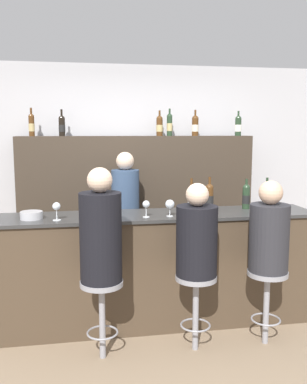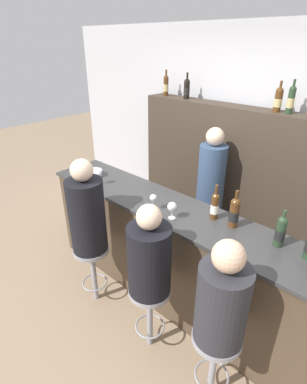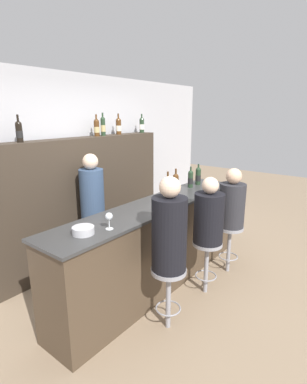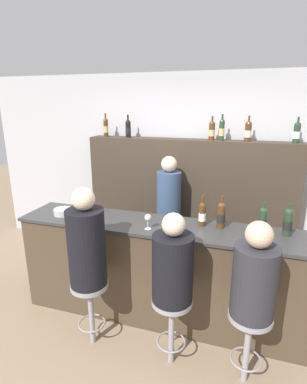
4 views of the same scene
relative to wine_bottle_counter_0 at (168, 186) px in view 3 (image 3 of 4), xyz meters
The scene contains 24 objects.
ground_plane 1.28m from the wine_bottle_counter_0, 134.61° to the right, with size 16.00×16.00×0.00m, color #8C755B.
wall_back 1.46m from the wine_bottle_counter_0, 104.33° to the left, with size 6.40×0.05×2.60m.
bar_counter 0.75m from the wine_bottle_counter_0, 163.91° to the right, with size 2.98×0.56×1.05m.
back_bar_cabinet 1.27m from the wine_bottle_counter_0, 106.92° to the left, with size 2.80×0.28×1.74m.
wine_bottle_counter_0 is the anchor object (origin of this frame).
wine_bottle_counter_1 0.18m from the wine_bottle_counter_0, ahead, with size 0.08×0.08×0.32m.
wine_bottle_counter_2 0.55m from the wine_bottle_counter_0, ahead, with size 0.07×0.07×0.29m.
wine_bottle_counter_3 0.76m from the wine_bottle_counter_0, ahead, with size 0.08×0.08×0.30m.
wine_bottle_backbar_1 1.84m from the wine_bottle_counter_0, 136.13° to the left, with size 0.07×0.07×0.31m.
wine_bottle_backbar_2 1.37m from the wine_bottle_counter_0, 94.18° to the left, with size 0.08×0.08×0.30m.
wine_bottle_backbar_3 1.38m from the wine_bottle_counter_0, 88.25° to the left, with size 0.07×0.07×0.32m.
wine_bottle_backbar_4 1.42m from the wine_bottle_counter_0, 73.33° to the left, with size 0.08×0.08×0.31m.
wine_bottle_backbar_5 1.64m from the wine_bottle_counter_0, 52.64° to the left, with size 0.08×0.08×0.30m.
wine_glass_0 1.27m from the wine_bottle_counter_0, 169.10° to the right, with size 0.07×0.07×0.16m.
wine_glass_1 0.53m from the wine_bottle_counter_0, 153.20° to the right, with size 0.06×0.06×0.15m.
wine_glass_2 0.35m from the wine_bottle_counter_0, 137.44° to the right, with size 0.08×0.08×0.15m.
metal_bowl 1.47m from the wine_bottle_counter_0, behind, with size 0.19×0.19×0.07m.
bar_stool_left 1.30m from the wine_bottle_counter_0, 143.75° to the right, with size 0.34×0.34×0.64m.
guest_seated_left 1.12m from the wine_bottle_counter_0, 143.75° to the right, with size 0.33×0.33×0.89m.
bar_stool_middle 0.95m from the wine_bottle_counter_0, 101.05° to the right, with size 0.34×0.34×0.64m.
guest_seated_middle 0.70m from the wine_bottle_counter_0, 101.05° to the right, with size 0.33×0.33×0.75m.
bar_stool_right 1.06m from the wine_bottle_counter_0, 53.12° to the right, with size 0.34×0.34×0.64m.
guest_seated_right 0.85m from the wine_bottle_counter_0, 53.12° to the right, with size 0.33×0.33×0.76m.
bartender 1.07m from the wine_bottle_counter_0, 123.85° to the left, with size 0.31×0.31×1.57m.
Camera 3 is at (-2.63, -1.75, 2.07)m, focal length 28.00 mm.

